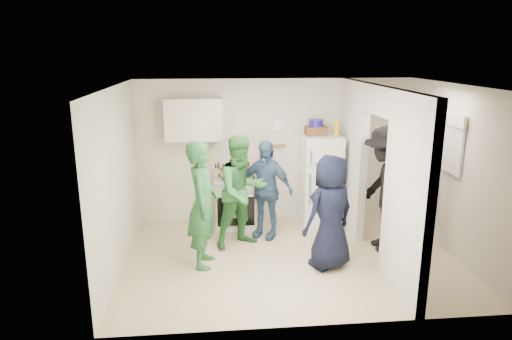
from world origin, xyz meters
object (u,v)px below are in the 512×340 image
at_px(yellow_cup_stack_top, 337,129).
at_px(person_navy, 330,212).
at_px(wicker_basket, 316,131).
at_px(stove, 235,202).
at_px(blue_bowl, 316,123).
at_px(person_green_center, 242,192).
at_px(person_green_left, 203,205).
at_px(fridge, 320,180).
at_px(person_nook, 385,189).
at_px(person_denim, 265,189).

relative_size(yellow_cup_stack_top, person_navy, 0.15).
bearing_deg(person_navy, wicker_basket, -122.47).
xyz_separation_m(stove, blue_bowl, (1.38, 0.02, 1.35)).
bearing_deg(person_green_center, yellow_cup_stack_top, -4.01).
bearing_deg(person_green_center, stove, 68.14).
bearing_deg(person_green_center, person_navy, -63.40).
distance_m(blue_bowl, person_green_left, 2.55).
bearing_deg(fridge, person_nook, -57.26).
distance_m(blue_bowl, person_navy, 1.96).
bearing_deg(stove, fridge, -1.16).
relative_size(blue_bowl, person_green_center, 0.14).
bearing_deg(wicker_basket, person_denim, -150.39).
bearing_deg(fridge, wicker_basket, 153.43).
xyz_separation_m(person_green_center, person_denim, (0.39, 0.31, -0.07)).
relative_size(yellow_cup_stack_top, person_nook, 0.13).
relative_size(blue_bowl, person_navy, 0.15).
distance_m(yellow_cup_stack_top, person_nook, 1.35).
distance_m(blue_bowl, yellow_cup_stack_top, 0.36).
relative_size(yellow_cup_stack_top, person_denim, 0.16).
distance_m(stove, person_green_center, 0.93).
height_order(person_green_left, person_green_center, person_green_left).
relative_size(stove, wicker_basket, 2.44).
bearing_deg(person_nook, yellow_cup_stack_top, -152.66).
height_order(wicker_basket, person_navy, wicker_basket).
bearing_deg(person_denim, yellow_cup_stack_top, 47.98).
bearing_deg(person_nook, blue_bowl, -143.62).
bearing_deg(person_nook, stove, -116.10).
distance_m(fridge, person_green_center, 1.61).
bearing_deg(stove, person_navy, -53.76).
height_order(blue_bowl, yellow_cup_stack_top, blue_bowl).
distance_m(stove, person_nook, 2.52).
xyz_separation_m(blue_bowl, person_green_left, (-1.89, -1.46, -0.88)).
xyz_separation_m(stove, person_green_left, (-0.51, -1.44, 0.47)).
height_order(yellow_cup_stack_top, person_green_left, yellow_cup_stack_top).
bearing_deg(person_denim, person_green_left, -104.88).
xyz_separation_m(person_denim, person_navy, (0.76, -1.17, 0.01)).
xyz_separation_m(stove, person_green_center, (0.07, -0.81, 0.45)).
xyz_separation_m(fridge, yellow_cup_stack_top, (0.22, -0.10, 0.91)).
height_order(wicker_basket, yellow_cup_stack_top, yellow_cup_stack_top).
relative_size(blue_bowl, person_green_left, 0.13).
height_order(stove, person_denim, person_denim).
height_order(stove, wicker_basket, wicker_basket).
bearing_deg(yellow_cup_stack_top, blue_bowl, 154.89).
xyz_separation_m(stove, person_navy, (1.23, -1.67, 0.38)).
bearing_deg(wicker_basket, person_nook, -54.94).
distance_m(yellow_cup_stack_top, person_green_left, 2.69).
distance_m(fridge, person_green_left, 2.44).
distance_m(wicker_basket, blue_bowl, 0.13).
xyz_separation_m(wicker_basket, yellow_cup_stack_top, (0.32, -0.15, 0.05)).
relative_size(wicker_basket, person_denim, 0.22).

